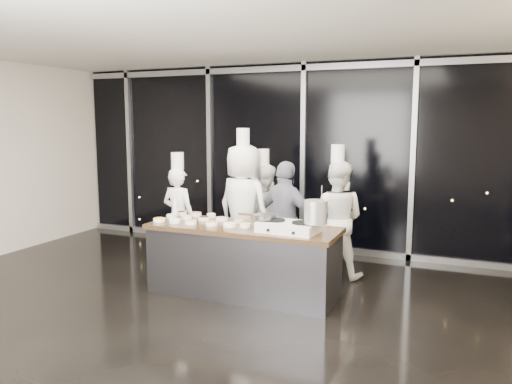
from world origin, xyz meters
TOP-DOWN VIEW (x-y plane):
  - ground at (0.00, 0.00)m, footprint 9.00×9.00m
  - room_shell at (0.18, 0.00)m, footprint 9.02×7.02m
  - window_wall at (0.00, 3.43)m, footprint 8.90×0.11m
  - demo_counter at (0.00, 0.90)m, footprint 2.46×0.86m
  - stove at (0.65, 0.79)m, footprint 0.73×0.49m
  - frying_pan at (0.32, 0.81)m, footprint 0.50×0.30m
  - stock_pot at (0.99, 0.76)m, footprint 0.29×0.29m
  - prep_bowls at (-0.64, 0.96)m, footprint 1.35×0.70m
  - squeeze_bottle at (-1.11, 1.08)m, footprint 0.07×0.07m
  - chef_far_left at (-1.45, 1.70)m, footprint 0.59×0.42m
  - chef_left at (-0.45, 1.91)m, footprint 1.05×0.82m
  - chef_center at (-0.28, 2.27)m, footprint 0.87×0.74m
  - guest at (0.28, 1.74)m, footprint 1.06×0.71m
  - chef_right at (0.91, 2.12)m, footprint 0.83×0.65m

SIDE VIEW (x-z plane):
  - ground at x=0.00m, z-range 0.00..0.00m
  - demo_counter at x=0.00m, z-range 0.00..0.90m
  - chef_far_left at x=-1.45m, z-range -0.09..1.66m
  - chef_center at x=-0.28m, z-range -0.10..1.70m
  - guest at x=0.28m, z-range 0.00..1.67m
  - chef_right at x=0.91m, z-range -0.10..1.79m
  - prep_bowls at x=-0.64m, z-range 0.90..0.95m
  - chef_left at x=-0.45m, z-range -0.11..2.01m
  - stove at x=0.65m, z-range 0.89..1.03m
  - squeeze_bottle at x=-1.11m, z-range 0.89..1.15m
  - frying_pan at x=0.32m, z-range 1.04..1.09m
  - stock_pot at x=0.99m, z-range 1.04..1.31m
  - window_wall at x=0.00m, z-range 0.00..3.20m
  - room_shell at x=0.18m, z-range 0.64..3.85m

